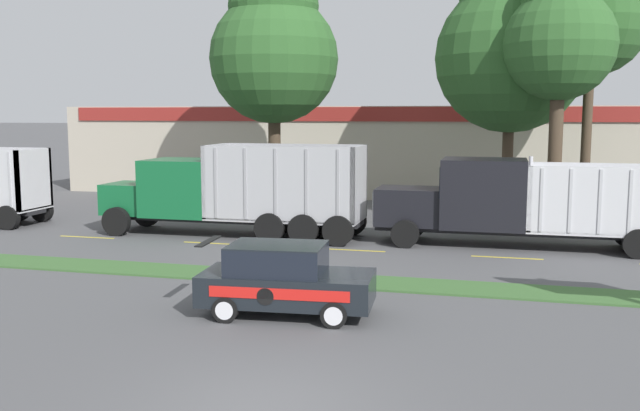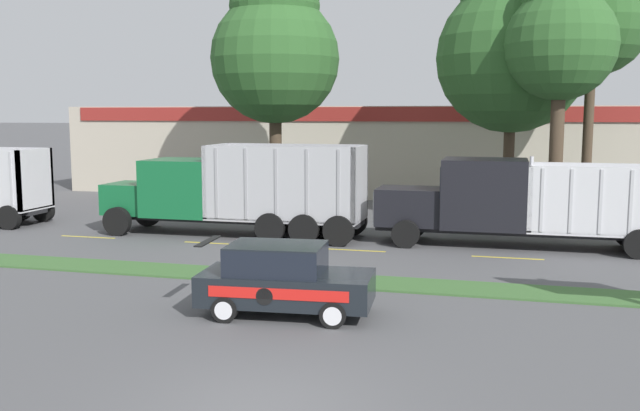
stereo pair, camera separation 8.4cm
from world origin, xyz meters
name	(u,v)px [view 1 (the left image)]	position (x,y,z in m)	size (l,w,h in m)	color
ground_plane	(263,409)	(0.00, 0.00, 0.00)	(600.00, 600.00, 0.00)	#515154
grass_verge	(366,282)	(0.00, 9.13, 0.03)	(120.00, 1.70, 0.06)	#3D6633
centre_line_2	(87,237)	(-12.22, 13.98, 0.00)	(2.40, 0.14, 0.01)	yellow
centre_line_3	(213,243)	(-6.82, 13.98, 0.00)	(2.40, 0.14, 0.01)	yellow
centre_line_4	(352,250)	(-1.42, 13.98, 0.00)	(2.40, 0.14, 0.01)	yellow
centre_line_5	(507,258)	(3.98, 13.98, 0.00)	(2.40, 0.14, 0.01)	yellow
dump_truck_lead	(212,194)	(-7.63, 15.84, 1.65)	(10.76, 2.83, 3.67)	black
dump_truck_far_right	(511,204)	(4.08, 16.11, 1.61)	(12.22, 2.70, 3.40)	black
rally_car	(284,279)	(-1.34, 5.48, 0.88)	(4.31, 2.27, 1.78)	black
store_building_backdrop	(363,148)	(-5.09, 34.71, 2.65)	(35.40, 12.10, 5.29)	#BCB29E
tree_behind_left	(274,46)	(-6.97, 21.98, 8.05)	(6.13, 6.13, 12.05)	#473828
tree_behind_centre	(560,35)	(5.76, 19.50, 7.98)	(4.44, 4.44, 10.94)	#473828
tree_behind_right	(592,9)	(7.33, 23.43, 9.45)	(4.98, 4.98, 12.72)	#473828
tree_behind_far_right	(511,42)	(3.92, 22.66, 8.05)	(6.73, 6.73, 12.43)	#473828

